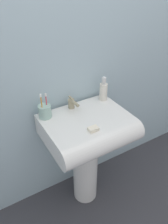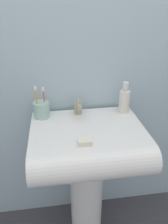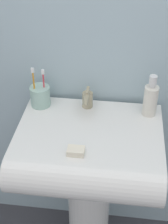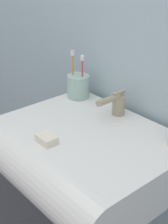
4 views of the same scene
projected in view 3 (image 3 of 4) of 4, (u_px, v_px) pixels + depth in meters
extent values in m
cube|color=#9EB7C1|center=(98.00, 20.00, 1.38)|extent=(5.00, 0.05, 2.40)
cylinder|color=white|center=(89.00, 207.00, 1.68)|extent=(0.20, 0.20, 0.69)
cube|color=white|center=(90.00, 143.00, 1.44)|extent=(0.59, 0.41, 0.15)
cylinder|color=white|center=(83.00, 179.00, 1.27)|extent=(0.59, 0.15, 0.15)
cylinder|color=tan|center=(88.00, 100.00, 1.50)|extent=(0.05, 0.05, 0.07)
cylinder|color=tan|center=(86.00, 99.00, 1.43)|extent=(0.02, 0.10, 0.02)
cube|color=tan|center=(88.00, 91.00, 1.47)|extent=(0.01, 0.06, 0.01)
cylinder|color=#99BFB2|center=(40.00, 96.00, 1.50)|extent=(0.09, 0.09, 0.09)
cylinder|color=orange|center=(34.00, 88.00, 1.47)|extent=(0.01, 0.01, 0.15)
cube|color=white|center=(33.00, 70.00, 1.42)|extent=(0.01, 0.01, 0.02)
cylinder|color=#D83F4C|center=(44.00, 88.00, 1.48)|extent=(0.01, 0.01, 0.14)
cube|color=white|center=(43.00, 72.00, 1.43)|extent=(0.01, 0.01, 0.02)
cylinder|color=silver|center=(150.00, 101.00, 1.43)|extent=(0.06, 0.06, 0.13)
cylinder|color=silver|center=(152.00, 86.00, 1.39)|extent=(0.02, 0.02, 0.01)
cylinder|color=silver|center=(153.00, 80.00, 1.37)|extent=(0.03, 0.03, 0.04)
cube|color=silver|center=(76.00, 151.00, 1.27)|extent=(0.06, 0.05, 0.02)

